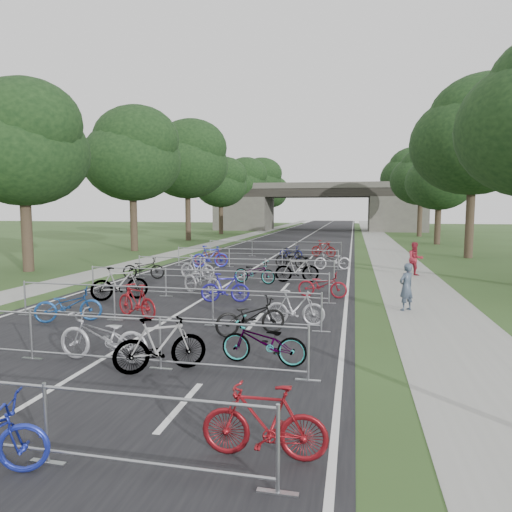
{
  "coord_description": "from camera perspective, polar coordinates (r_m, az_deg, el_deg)",
  "views": [
    {
      "loc": [
        5.41,
        -4.98,
        3.35
      ],
      "look_at": [
        0.91,
        15.94,
        1.1
      ],
      "focal_mm": 32.0,
      "sensor_mm": 36.0,
      "label": 1
    }
  ],
  "objects": [
    {
      "name": "road",
      "position": [
        55.35,
        6.52,
        2.5
      ],
      "size": [
        11.0,
        140.0,
        0.01
      ],
      "primitive_type": "cube",
      "color": "black",
      "rests_on": "ground"
    },
    {
      "name": "tree_left_3",
      "position": [
        59.42,
        -4.36,
        9.01
      ],
      "size": [
        6.72,
        6.72,
        10.25
      ],
      "color": "#33261C",
      "rests_on": "ground"
    },
    {
      "name": "bike_27",
      "position": [
        31.49,
        8.43,
        0.88
      ],
      "size": [
        1.95,
        1.35,
        1.15
      ],
      "primitive_type": "imported",
      "rotation": [
        0.0,
        0.0,
        1.1
      ],
      "color": "maroon",
      "rests_on": "ground"
    },
    {
      "name": "bike_6",
      "position": [
        9.68,
        -11.87,
        -10.82
      ],
      "size": [
        1.89,
        1.46,
        1.14
      ],
      "primitive_type": "imported",
      "rotation": [
        0.0,
        0.0,
        2.13
      ],
      "color": "#93959A",
      "rests_on": "ground"
    },
    {
      "name": "barrier_row_5",
      "position": [
        25.71,
        -0.08,
        -0.26
      ],
      "size": [
        9.7,
        0.08,
        1.1
      ],
      "color": "#93959A",
      "rests_on": "ground"
    },
    {
      "name": "tree_left_2",
      "position": [
        48.19,
        -8.51,
        11.61
      ],
      "size": [
        8.4,
        8.4,
        12.81
      ],
      "color": "#33261C",
      "rests_on": "ground"
    },
    {
      "name": "bike_13",
      "position": [
        17.81,
        -6.76,
        -3.07
      ],
      "size": [
        2.2,
        1.71,
        1.11
      ],
      "primitive_type": "imported",
      "rotation": [
        0.0,
        0.0,
        1.04
      ],
      "color": "#A5A5AD",
      "rests_on": "ground"
    },
    {
      "name": "barrier_row_2",
      "position": [
        13.62,
        -11.62,
        -6.01
      ],
      "size": [
        9.7,
        0.08,
        1.1
      ],
      "color": "#93959A",
      "rests_on": "ground"
    },
    {
      "name": "bike_17",
      "position": [
        21.6,
        -7.36,
        -1.43
      ],
      "size": [
        1.99,
        1.04,
        1.15
      ],
      "primitive_type": "imported",
      "rotation": [
        0.0,
        0.0,
        1.3
      ],
      "color": "#A9A9B0",
      "rests_on": "ground"
    },
    {
      "name": "tree_left_6",
      "position": [
        94.47,
        1.91,
        7.9
      ],
      "size": [
        6.72,
        6.72,
        10.25
      ],
      "color": "#33261C",
      "rests_on": "ground"
    },
    {
      "name": "overpass_bridge",
      "position": [
        70.19,
        7.77,
        6.1
      ],
      "size": [
        31.0,
        8.0,
        7.05
      ],
      "color": "#4A4742",
      "rests_on": "ground"
    },
    {
      "name": "bike_15",
      "position": [
        17.28,
        8.3,
        -3.61
      ],
      "size": [
        1.88,
        0.78,
        0.97
      ],
      "primitive_type": "imported",
      "rotation": [
        0.0,
        0.0,
        1.5
      ],
      "color": "maroon",
      "rests_on": "ground"
    },
    {
      "name": "tree_left_0",
      "position": [
        27.01,
        -27.09,
        12.03
      ],
      "size": [
        6.72,
        6.72,
        10.25
      ],
      "color": "#33261C",
      "rests_on": "ground"
    },
    {
      "name": "bike_8",
      "position": [
        14.6,
        -22.4,
        -5.73
      ],
      "size": [
        1.99,
        1.43,
        1.0
      ],
      "primitive_type": "imported",
      "rotation": [
        0.0,
        0.0,
        2.03
      ],
      "color": "navy",
      "rests_on": "ground"
    },
    {
      "name": "bike_20",
      "position": [
        25.9,
        -5.75,
        -0.08
      ],
      "size": [
        2.11,
        1.42,
        1.24
      ],
      "primitive_type": "imported",
      "rotation": [
        0.0,
        0.0,
        2.02
      ],
      "color": "#1D21A1",
      "rests_on": "ground"
    },
    {
      "name": "pedestrian_a",
      "position": [
        15.7,
        18.28,
        -3.72
      ],
      "size": [
        0.67,
        0.66,
        1.57
      ],
      "primitive_type": "imported",
      "rotation": [
        0.0,
        0.0,
        3.87
      ],
      "color": "#384354",
      "rests_on": "ground"
    },
    {
      "name": "tree_right_1",
      "position": [
        34.1,
        25.78,
        13.08
      ],
      "size": [
        8.18,
        8.18,
        12.47
      ],
      "color": "#33261C",
      "rests_on": "ground"
    },
    {
      "name": "bike_26",
      "position": [
        30.39,
        4.38,
        0.48
      ],
      "size": [
        1.76,
        1.03,
        0.87
      ],
      "primitive_type": "imported",
      "rotation": [
        0.0,
        0.0,
        1.28
      ],
      "color": "navy",
      "rests_on": "ground"
    },
    {
      "name": "bike_18",
      "position": [
        20.27,
        -0.17,
        -2.05
      ],
      "size": [
        2.02,
        0.97,
        1.02
      ],
      "primitive_type": "imported",
      "rotation": [
        0.0,
        0.0,
        1.42
      ],
      "color": "#93959A",
      "rests_on": "ground"
    },
    {
      "name": "barrier_row_6",
      "position": [
        31.58,
        2.23,
        0.9
      ],
      "size": [
        9.7,
        0.08,
        1.1
      ],
      "color": "#93959A",
      "rests_on": "ground"
    },
    {
      "name": "bike_10",
      "position": [
        12.12,
        -0.7,
        -7.59
      ],
      "size": [
        1.99,
        1.55,
        1.01
      ],
      "primitive_type": "imported",
      "rotation": [
        0.0,
        0.0,
        2.11
      ],
      "color": "black",
      "rests_on": "ground"
    },
    {
      "name": "barrier_row_1",
      "position": [
        10.53,
        -19.63,
        -9.81
      ],
      "size": [
        9.7,
        0.08,
        1.1
      ],
      "color": "#93959A",
      "rests_on": "ground"
    },
    {
      "name": "bike_14",
      "position": [
        16.29,
        -3.87,
        -4.01
      ],
      "size": [
        1.8,
        0.82,
        1.04
      ],
      "primitive_type": "imported",
      "rotation": [
        0.0,
        0.0,
        1.77
      ],
      "color": "navy",
      "rests_on": "ground"
    },
    {
      "name": "pedestrian_b",
      "position": [
        23.9,
        19.27,
        -0.38
      ],
      "size": [
        0.95,
        0.83,
        1.67
      ],
      "primitive_type": "imported",
      "rotation": [
        0.0,
        0.0,
        0.28
      ],
      "color": "maroon",
      "rests_on": "ground"
    },
    {
      "name": "bike_9",
      "position": [
        14.38,
        -14.71,
        -5.5
      ],
      "size": [
        1.81,
        1.23,
        1.07
      ],
      "primitive_type": "imported",
      "rotation": [
        0.0,
        0.0,
        4.26
      ],
      "color": "maroon",
      "rests_on": "ground"
    },
    {
      "name": "bike_16",
      "position": [
        22.23,
        -13.87,
        -1.49
      ],
      "size": [
        2.08,
        1.05,
        1.04
      ],
      "primitive_type": "imported",
      "rotation": [
        0.0,
        0.0,
        1.76
      ],
      "color": "black",
      "rests_on": "ground"
    },
    {
      "name": "bike_19",
      "position": [
        20.7,
        5.15,
        -1.67
      ],
      "size": [
        2.06,
        0.96,
        1.19
      ],
      "primitive_type": "imported",
      "rotation": [
        0.0,
        0.0,
        1.78
      ],
      "color": "#93959A",
      "rests_on": "ground"
    },
    {
      "name": "tree_left_4",
      "position": [
        71.04,
        -1.58,
        9.19
      ],
      "size": [
        7.56,
        7.56,
        11.53
      ],
      "color": "#33261C",
      "rests_on": "ground"
    },
    {
      "name": "tree_right_3",
      "position": [
        57.54,
        20.07,
        9.2
      ],
      "size": [
        7.17,
        7.17,
        10.93
      ],
      "color": "#33261C",
      "rests_on": "ground"
    },
    {
      "name": "tree_left_1",
      "position": [
        37.16,
        -15.15,
        11.9
      ],
      "size": [
        7.56,
        7.56,
        11.53
      ],
      "color": "#33261C",
      "rests_on": "ground"
    },
    {
      "name": "tree_right_5",
      "position": [
        81.31,
        17.73,
        7.55
      ],
      "size": [
        6.16,
        6.16,
        9.39
      ],
      "color": "#33261C",
      "rests_on": "ground"
    },
    {
      "name": "bike_11",
      "position": [
        13.13,
        4.91,
        -6.51
      ],
      "size": [
        1.74,
        0.63,
        1.02
      ],
      "primitive_type": "imported",
      "rotation": [
        0.0,
        0.0,
        1.66
      ],
      "color": "#9E9FA6",
      "rests_on": "ground"
    },
    {
      "name": "lane_markings",
      "position": [
        55.35,
        6.52,
        2.49
      ],
      "size": [
        0.12,
        140.0,
        0.0
      ],
      "primitive_type": "cube",
      "color": "silver",
      "rests_on": "ground"
    },
    {
      "name": "bike_23",
      "position": [
        25.16,
        9.54,
        -0.53
      ],
      "size": [
        2.1,
        1.16,
        1.05
      ],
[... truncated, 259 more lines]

